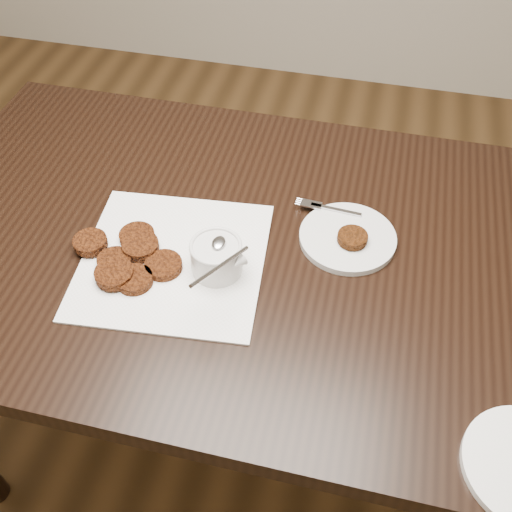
# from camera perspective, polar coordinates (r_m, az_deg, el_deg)

# --- Properties ---
(floor) EXTENTS (4.00, 4.00, 0.00)m
(floor) POSITION_cam_1_polar(r_m,az_deg,el_deg) (1.69, -2.77, -19.16)
(floor) COLOR brown
(floor) RESTS_ON ground
(table) EXTENTS (1.29, 0.83, 0.75)m
(table) POSITION_cam_1_polar(r_m,az_deg,el_deg) (1.41, -1.82, -8.97)
(table) COLOR black
(table) RESTS_ON floor
(napkin) EXTENTS (0.36, 0.36, 0.00)m
(napkin) POSITION_cam_1_polar(r_m,az_deg,el_deg) (1.09, -8.01, -0.35)
(napkin) COLOR white
(napkin) RESTS_ON table
(sauce_ramekin) EXTENTS (0.12, 0.12, 0.13)m
(sauce_ramekin) POSITION_cam_1_polar(r_m,az_deg,el_deg) (1.02, -3.93, 1.10)
(sauce_ramekin) COLOR silver
(sauce_ramekin) RESTS_ON napkin
(patty_cluster) EXTENTS (0.29, 0.29, 0.02)m
(patty_cluster) POSITION_cam_1_polar(r_m,az_deg,el_deg) (1.09, -12.25, 0.07)
(patty_cluster) COLOR #692C0D
(patty_cluster) RESTS_ON napkin
(plate_with_patty) EXTENTS (0.20, 0.20, 0.03)m
(plate_with_patty) POSITION_cam_1_polar(r_m,az_deg,el_deg) (1.12, 8.86, 2.00)
(plate_with_patty) COLOR silver
(plate_with_patty) RESTS_ON table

